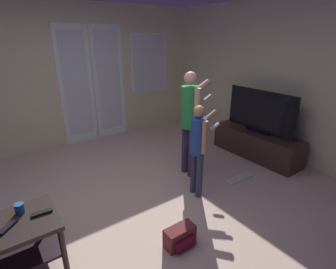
# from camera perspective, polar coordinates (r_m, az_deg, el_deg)

# --- Properties ---
(ground_plane) EXTENTS (6.01, 5.17, 0.02)m
(ground_plane) POSITION_cam_1_polar(r_m,az_deg,el_deg) (3.22, -10.39, -17.30)
(ground_plane) COLOR beige
(wall_back_with_doors) EXTENTS (6.01, 0.09, 2.55)m
(wall_back_with_doors) POSITION_cam_1_polar(r_m,az_deg,el_deg) (5.06, -23.15, 11.22)
(wall_back_with_doors) COLOR beige
(wall_back_with_doors) RESTS_ON ground_plane
(wall_right_plain) EXTENTS (0.06, 5.17, 2.52)m
(wall_right_plain) POSITION_cam_1_polar(r_m,az_deg,el_deg) (4.66, 23.96, 10.53)
(wall_right_plain) COLOR beige
(wall_right_plain) RESTS_ON ground_plane
(tv_stand) EXTENTS (0.45, 1.51, 0.45)m
(tv_stand) POSITION_cam_1_polar(r_m,az_deg,el_deg) (4.69, 18.71, -2.02)
(tv_stand) COLOR #36251F
(tv_stand) RESTS_ON ground_plane
(flat_screen_tv) EXTENTS (0.08, 1.23, 0.70)m
(flat_screen_tv) POSITION_cam_1_polar(r_m,az_deg,el_deg) (4.50, 19.51, 4.76)
(flat_screen_tv) COLOR black
(flat_screen_tv) RESTS_ON tv_stand
(person_adult) EXTENTS (0.65, 0.41, 1.52)m
(person_adult) POSITION_cam_1_polar(r_m,az_deg,el_deg) (3.66, 4.89, 4.17)
(person_adult) COLOR #382E4E
(person_adult) RESTS_ON ground_plane
(person_child) EXTENTS (0.53, 0.32, 1.20)m
(person_child) POSITION_cam_1_polar(r_m,az_deg,el_deg) (3.22, 6.70, -1.90)
(person_child) COLOR #373757
(person_child) RESTS_ON ground_plane
(backpack) EXTENTS (0.31, 0.19, 0.20)m
(backpack) POSITION_cam_1_polar(r_m,az_deg,el_deg) (2.77, 2.68, -21.42)
(backpack) COLOR maroon
(backpack) RESTS_ON ground_plane
(loose_keyboard) EXTENTS (0.44, 0.14, 0.02)m
(loose_keyboard) POSITION_cam_1_polar(r_m,az_deg,el_deg) (3.99, 15.33, -9.16)
(loose_keyboard) COLOR white
(loose_keyboard) RESTS_ON ground_plane
(cup_near_edge) EXTENTS (0.08, 0.08, 0.09)m
(cup_near_edge) POSITION_cam_1_polar(r_m,az_deg,el_deg) (2.72, -29.67, -13.84)
(cup_near_edge) COLOR #255493
(cup_near_edge) RESTS_ON coffee_table
(tv_remote_black) EXTENTS (0.16, 0.15, 0.02)m
(tv_remote_black) POSITION_cam_1_polar(r_m,az_deg,el_deg) (2.60, -31.62, -16.85)
(tv_remote_black) COLOR black
(tv_remote_black) RESTS_ON coffee_table
(dvd_remote_slim) EXTENTS (0.17, 0.06, 0.02)m
(dvd_remote_slim) POSITION_cam_1_polar(r_m,az_deg,el_deg) (2.64, -25.84, -15.12)
(dvd_remote_slim) COLOR black
(dvd_remote_slim) RESTS_ON coffee_table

